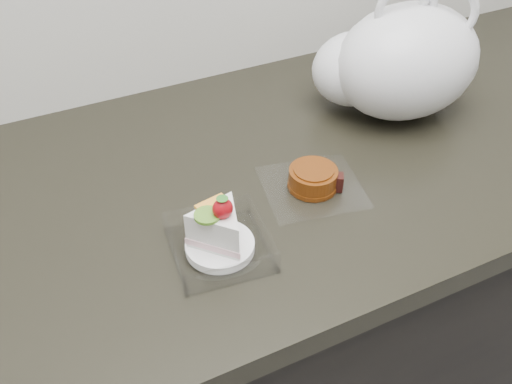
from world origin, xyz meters
name	(u,v)px	position (x,y,z in m)	size (l,w,h in m)	color
counter	(227,347)	(0.00, 1.69, 0.45)	(2.04, 0.64, 0.90)	black
cake_tray	(219,237)	(-0.06, 1.54, 0.93)	(0.14, 0.14, 0.10)	white
mooncake_wrap	(314,180)	(0.12, 1.61, 0.91)	(0.17, 0.17, 0.04)	white
plastic_bag	(397,62)	(0.36, 1.74, 1.00)	(0.33, 0.30, 0.24)	white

